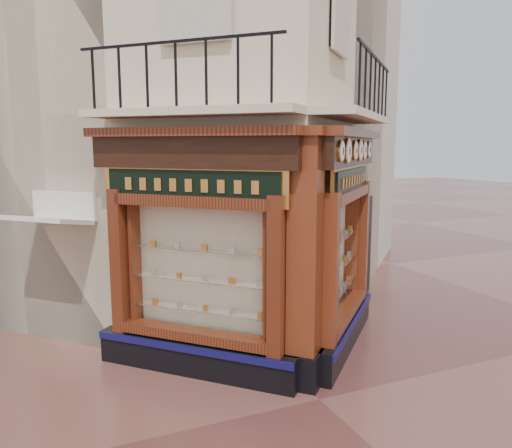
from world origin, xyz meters
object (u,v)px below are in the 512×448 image
clock_c (355,150)px  signboard_left (191,185)px  clock_a (341,151)px  clock_b (348,151)px  clock_e (364,150)px  signboard_right (351,180)px  clock_f (369,150)px  corner_pilaster (305,263)px  awning (55,353)px  clock_d (360,150)px

clock_c → signboard_left: bearing=129.2°
clock_c → signboard_left: size_ratio=0.15×
signboard_left → clock_a: bearing=-162.9°
clock_c → clock_b: bearing=-180.0°
clock_e → signboard_right: 0.83m
clock_f → clock_a: bearing=-180.0°
corner_pilaster → clock_b: size_ratio=9.95×
signboard_left → clock_b: bearing=-151.7°
awning → signboard_right: bearing=-154.9°
corner_pilaster → signboard_right: corner_pilaster is taller
corner_pilaster → clock_f: size_ratio=12.08×
corner_pilaster → signboard_right: bearing=-10.2°
clock_a → signboard_right: size_ratio=0.16×
corner_pilaster → clock_a: size_ratio=12.37×
clock_e → signboard_right: size_ratio=0.18×
clock_a → clock_e: bearing=0.0°
clock_e → signboard_right: bearing=170.1°
clock_c → signboard_left: 2.86m
corner_pilaster → clock_d: (1.67, 1.07, 1.67)m
clock_a → clock_d: 1.59m
awning → clock_d: bearing=-153.6°
clock_a → awning: clock_a is taller
clock_b → signboard_right: 1.04m
clock_d → awning: size_ratio=0.28×
clock_b → awning: 6.26m
clock_b → clock_c: size_ratio=1.19×
clock_b → clock_f: clock_b is taller
clock_c → clock_d: size_ratio=0.87×
clock_b → clock_e: clock_b is taller
clock_e → awning: 6.76m
clock_f → signboard_left: clock_f is taller
clock_b → clock_d: (0.77, 0.77, -0.00)m
clock_f → clock_c: bearing=180.0°
clock_b → awning: (-4.44, 2.52, -3.62)m
clock_b → clock_c: clock_b is taller
signboard_left → clock_d: bearing=-134.0°
clock_a → clock_c: bearing=0.0°
clock_f → awning: size_ratio=0.24×
clock_e → signboard_right: (-0.53, -0.37, -0.52)m
clock_c → clock_f: clock_c is taller
awning → clock_c: bearing=-158.3°
clock_b → awning: bearing=105.4°
awning → signboard_left: size_ratio=0.61×
clock_c → awning: (-4.87, 2.10, -3.62)m
corner_pilaster → clock_d: 2.60m
corner_pilaster → clock_a: (0.55, -0.05, 1.67)m
clock_d → awning: clock_d is taller
signboard_left → clock_e: bearing=-128.9°
signboard_left → signboard_right: size_ratio=1.15×
clock_e → clock_c: bearing=180.0°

